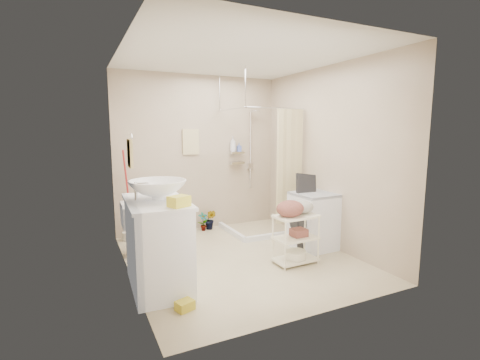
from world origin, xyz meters
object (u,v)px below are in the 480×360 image
object	(u,v)px
vanity	(158,244)
laundry_rack	(296,234)
toilet	(149,227)
washing_machine	(314,221)

from	to	relation	value
vanity	laundry_rack	size ratio (longest dim) A/B	1.44
toilet	laundry_rack	bearing A→B (deg)	-124.06
vanity	toilet	xyz separation A→B (m)	(0.12, 1.08, -0.11)
washing_machine	laundry_rack	world-z (taller)	washing_machine
vanity	washing_machine	world-z (taller)	vanity
laundry_rack	toilet	bearing A→B (deg)	142.56
toilet	washing_machine	size ratio (longest dim) A/B	0.91
vanity	toilet	distance (m)	1.09
washing_machine	laundry_rack	bearing A→B (deg)	-148.57
washing_machine	laundry_rack	size ratio (longest dim) A/B	1.07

